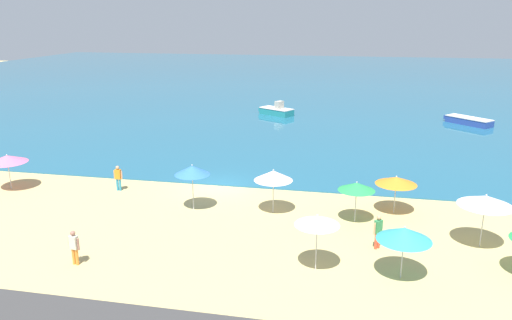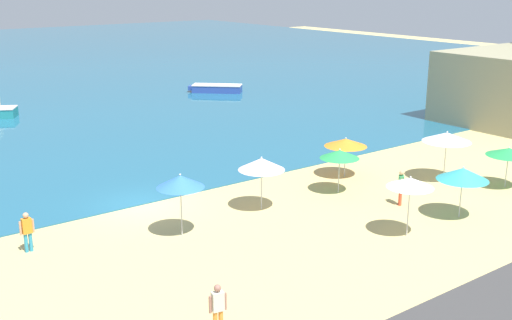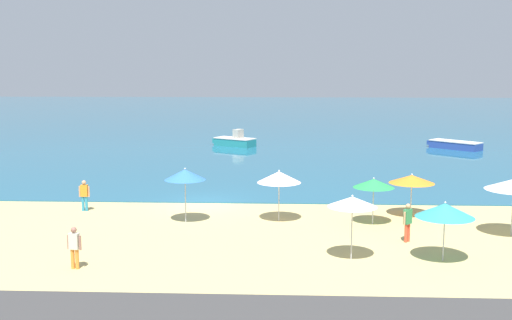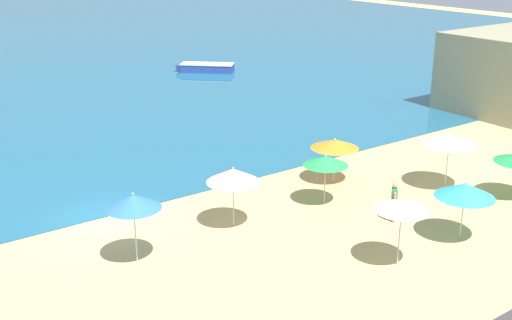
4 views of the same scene
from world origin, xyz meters
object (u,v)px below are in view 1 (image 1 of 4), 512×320
(bather_2, at_px, (118,177))
(skiff_offshore, at_px, (276,111))
(beach_umbrella_4, at_px, (192,170))
(beach_umbrella_3, at_px, (273,175))
(skiff_nearshore, at_px, (468,121))
(beach_umbrella_2, at_px, (357,187))
(bather_4, at_px, (74,246))
(beach_umbrella_5, at_px, (7,159))
(beach_umbrella_8, at_px, (486,201))
(beach_umbrella_6, at_px, (317,220))
(beach_umbrella_1, at_px, (404,234))
(beach_umbrella_0, at_px, (396,181))
(bather_3, at_px, (378,230))

(bather_2, relative_size, skiff_offshore, 0.38)
(beach_umbrella_4, height_order, bather_2, beach_umbrella_4)
(beach_umbrella_3, xyz_separation_m, skiff_nearshore, (15.35, 26.84, -1.76))
(beach_umbrella_2, height_order, skiff_offshore, beach_umbrella_2)
(beach_umbrella_2, distance_m, bather_2, 14.72)
(bather_4, bearing_deg, beach_umbrella_5, 138.60)
(beach_umbrella_8, relative_size, bather_2, 1.63)
(beach_umbrella_2, xyz_separation_m, beach_umbrella_4, (-8.94, -0.03, 0.35))
(beach_umbrella_5, distance_m, beach_umbrella_6, 20.83)
(beach_umbrella_8, bearing_deg, beach_umbrella_6, -152.72)
(beach_umbrella_6, relative_size, skiff_offshore, 0.62)
(beach_umbrella_8, bearing_deg, beach_umbrella_1, -135.67)
(bather_4, xyz_separation_m, skiff_nearshore, (22.85, 34.50, -0.49))
(beach_umbrella_5, distance_m, bather_2, 6.97)
(beach_umbrella_6, bearing_deg, beach_umbrella_4, 142.51)
(beach_umbrella_1, bearing_deg, bather_2, 154.78)
(beach_umbrella_8, bearing_deg, skiff_offshore, 115.87)
(beach_umbrella_2, bearing_deg, skiff_offshore, 107.24)
(beach_umbrella_1, distance_m, bather_2, 18.24)
(beach_umbrella_8, bearing_deg, beach_umbrella_2, 162.62)
(beach_umbrella_0, xyz_separation_m, skiff_nearshore, (8.77, 25.54, -1.47))
(beach_umbrella_1, xyz_separation_m, beach_umbrella_4, (-10.88, 5.61, 0.32))
(beach_umbrella_2, bearing_deg, beach_umbrella_5, 177.29)
(beach_umbrella_3, bearing_deg, beach_umbrella_6, -64.71)
(beach_umbrella_3, distance_m, beach_umbrella_8, 10.56)
(beach_umbrella_2, distance_m, skiff_nearshore, 29.39)
(beach_umbrella_6, height_order, bather_4, beach_umbrella_6)
(beach_umbrella_8, xyz_separation_m, skiff_offshore, (-14.65, 30.21, -1.82))
(beach_umbrella_0, relative_size, bather_3, 1.34)
(bather_2, bearing_deg, skiff_nearshore, 44.69)
(beach_umbrella_0, relative_size, beach_umbrella_1, 0.96)
(beach_umbrella_2, bearing_deg, beach_umbrella_3, 174.62)
(beach_umbrella_3, distance_m, skiff_nearshore, 30.97)
(beach_umbrella_2, height_order, bather_3, beach_umbrella_2)
(bather_3, height_order, bather_4, bather_3)
(beach_umbrella_1, relative_size, beach_umbrella_2, 1.04)
(beach_umbrella_0, bearing_deg, skiff_nearshore, 71.04)
(beach_umbrella_2, distance_m, beach_umbrella_4, 8.94)
(beach_umbrella_2, distance_m, beach_umbrella_6, 5.89)
(beach_umbrella_0, height_order, bather_4, beach_umbrella_0)
(beach_umbrella_2, distance_m, bather_4, 14.03)
(beach_umbrella_8, bearing_deg, bather_2, 169.03)
(beach_umbrella_2, height_order, beach_umbrella_4, beach_umbrella_4)
(bather_4, height_order, skiff_nearshore, bather_4)
(beach_umbrella_3, height_order, bather_4, beach_umbrella_3)
(beach_umbrella_1, height_order, beach_umbrella_2, beach_umbrella_1)
(beach_umbrella_1, bearing_deg, beach_umbrella_8, 44.33)
(bather_4, bearing_deg, bather_3, 18.00)
(beach_umbrella_0, xyz_separation_m, bather_3, (-1.05, -4.73, -0.94))
(beach_umbrella_1, distance_m, bather_4, 14.04)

